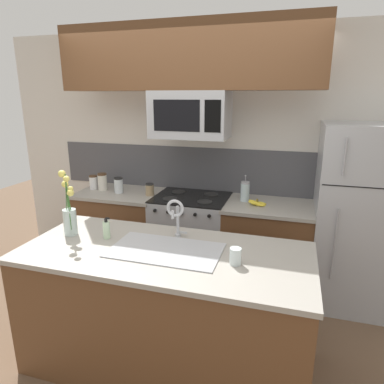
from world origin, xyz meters
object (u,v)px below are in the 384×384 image
at_px(drinking_glass, 235,256).
at_px(flower_vase, 70,216).
at_px(stove_range, 191,238).
at_px(storage_jar_medium, 102,182).
at_px(refrigerator, 360,218).
at_px(sink_faucet, 176,213).
at_px(storage_jar_squat, 150,189).
at_px(storage_jar_short, 119,185).
at_px(storage_jar_tall, 93,182).
at_px(microwave, 190,115).
at_px(banana_bunch, 257,203).
at_px(dish_soap_bottle, 106,230).
at_px(french_press, 245,191).

bearing_deg(drinking_glass, flower_vase, 174.75).
xyz_separation_m(stove_range, storage_jar_medium, (-1.04, 0.02, 0.54)).
bearing_deg(refrigerator, sink_faucet, -143.46).
bearing_deg(flower_vase, refrigerator, 28.62).
bearing_deg(storage_jar_squat, storage_jar_short, -179.71).
xyz_separation_m(storage_jar_tall, drinking_glass, (1.85, -1.33, -0.02)).
height_order(microwave, flower_vase, microwave).
height_order(refrigerator, storage_jar_tall, refrigerator).
distance_m(banana_bunch, drinking_glass, 1.25).
relative_size(storage_jar_short, flower_vase, 0.34).
relative_size(banana_bunch, drinking_glass, 1.75).
height_order(storage_jar_squat, drinking_glass, storage_jar_squat).
relative_size(storage_jar_squat, sink_faucet, 0.42).
bearing_deg(drinking_glass, storage_jar_squat, 131.70).
distance_m(stove_range, dish_soap_bottle, 1.32).
relative_size(storage_jar_squat, drinking_glass, 1.18).
bearing_deg(french_press, storage_jar_medium, -178.40).
bearing_deg(storage_jar_short, storage_jar_medium, 167.80).
height_order(storage_jar_medium, flower_vase, flower_vase).
distance_m(microwave, storage_jar_squat, 0.90).
height_order(microwave, sink_faucet, microwave).
height_order(microwave, banana_bunch, microwave).
height_order(banana_bunch, flower_vase, flower_vase).
bearing_deg(microwave, drinking_glass, -61.90).
relative_size(storage_jar_squat, flower_vase, 0.26).
bearing_deg(storage_jar_short, refrigerator, 1.26).
distance_m(microwave, flower_vase, 1.49).
bearing_deg(refrigerator, banana_bunch, -175.01).
height_order(stove_range, storage_jar_short, storage_jar_short).
xyz_separation_m(storage_jar_short, banana_bunch, (1.50, -0.03, -0.06)).
xyz_separation_m(drinking_glass, flower_vase, (-1.29, 0.12, 0.09)).
distance_m(storage_jar_medium, storage_jar_squat, 0.60).
bearing_deg(stove_range, storage_jar_tall, 179.01).
height_order(storage_jar_tall, dish_soap_bottle, dish_soap_bottle).
bearing_deg(storage_jar_squat, french_press, 5.26).
bearing_deg(drinking_glass, sink_faucet, 150.66).
distance_m(storage_jar_tall, banana_bunch, 1.85).
bearing_deg(drinking_glass, dish_soap_bottle, 172.58).
bearing_deg(banana_bunch, stove_range, 174.86).
distance_m(storage_jar_squat, drinking_glass, 1.71).
xyz_separation_m(microwave, refrigerator, (1.62, 0.04, -0.90)).
distance_m(refrigerator, drinking_glass, 1.62).
relative_size(french_press, sink_faucet, 0.87).
xyz_separation_m(storage_jar_medium, dish_soap_bottle, (0.75, -1.19, -0.03)).
bearing_deg(flower_vase, storage_jar_squat, 82.67).
height_order(storage_jar_tall, sink_faucet, sink_faucet).
bearing_deg(french_press, microwave, -171.57).
distance_m(storage_jar_tall, french_press, 1.71).
bearing_deg(stove_range, flower_vase, -116.72).
bearing_deg(storage_jar_tall, sink_faucet, -37.74).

